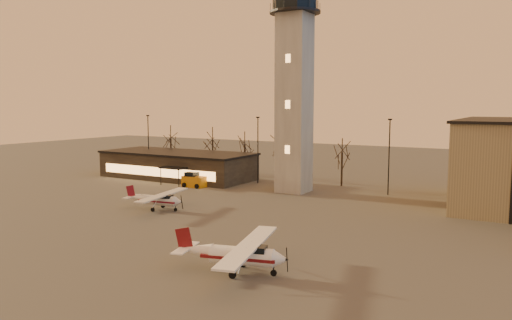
{
  "coord_description": "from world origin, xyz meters",
  "views": [
    {
      "loc": [
        29.64,
        -31.45,
        12.07
      ],
      "look_at": [
        3.85,
        13.0,
        6.27
      ],
      "focal_mm": 35.0,
      "sensor_mm": 36.0,
      "label": 1
    }
  ],
  "objects_px": {
    "cessna_front": "(244,259)",
    "control_tower": "(295,72)",
    "terminal": "(177,165)",
    "cessna_rear": "(161,202)",
    "service_cart": "(194,181)"
  },
  "relations": [
    {
      "from": "terminal",
      "to": "service_cart",
      "type": "distance_m",
      "value": 9.78
    },
    {
      "from": "terminal",
      "to": "cessna_front",
      "type": "xyz_separation_m",
      "value": [
        33.52,
        -33.97,
        -1.1
      ]
    },
    {
      "from": "terminal",
      "to": "cessna_rear",
      "type": "height_order",
      "value": "terminal"
    },
    {
      "from": "cessna_rear",
      "to": "service_cart",
      "type": "distance_m",
      "value": 15.99
    },
    {
      "from": "cessna_front",
      "to": "control_tower",
      "type": "bearing_deg",
      "value": 95.23
    },
    {
      "from": "service_cart",
      "to": "cessna_rear",
      "type": "bearing_deg",
      "value": -67.36
    },
    {
      "from": "control_tower",
      "to": "terminal",
      "type": "height_order",
      "value": "control_tower"
    },
    {
      "from": "terminal",
      "to": "service_cart",
      "type": "height_order",
      "value": "terminal"
    },
    {
      "from": "control_tower",
      "to": "cessna_front",
      "type": "bearing_deg",
      "value": -70.18
    },
    {
      "from": "terminal",
      "to": "service_cart",
      "type": "xyz_separation_m",
      "value": [
        7.75,
        -5.82,
        -1.34
      ]
    },
    {
      "from": "cessna_front",
      "to": "service_cart",
      "type": "distance_m",
      "value": 38.17
    },
    {
      "from": "control_tower",
      "to": "cessna_rear",
      "type": "distance_m",
      "value": 25.34
    },
    {
      "from": "terminal",
      "to": "cessna_front",
      "type": "height_order",
      "value": "terminal"
    },
    {
      "from": "service_cart",
      "to": "control_tower",
      "type": "bearing_deg",
      "value": 14.24
    },
    {
      "from": "control_tower",
      "to": "service_cart",
      "type": "xyz_separation_m",
      "value": [
        -14.25,
        -3.84,
        -15.5
      ]
    }
  ]
}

